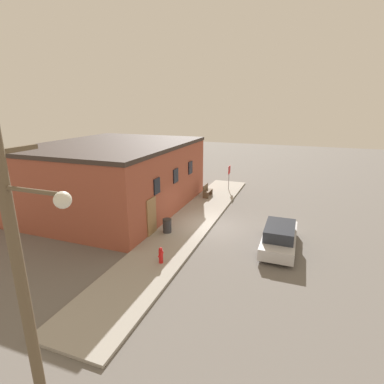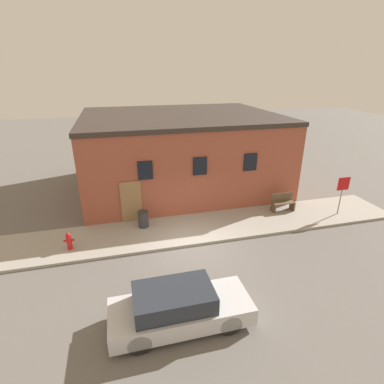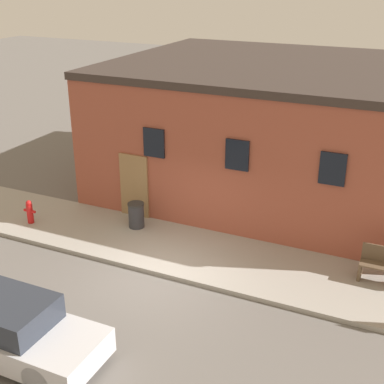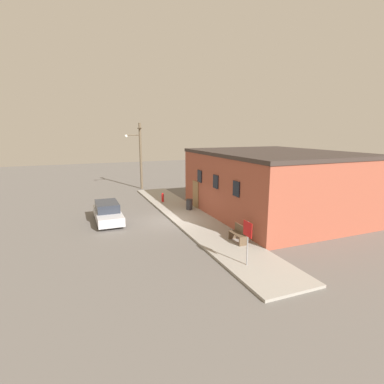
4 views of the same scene
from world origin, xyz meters
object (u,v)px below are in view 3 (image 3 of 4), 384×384
Objects in this scene: bench at (384,267)px; parked_car at (7,327)px; fire_hydrant at (30,212)px; trash_bin at (136,215)px.

parked_car is (-6.92, -6.03, 0.07)m from bench.
fire_hydrant is 6.12m from parked_car.
parked_car is at bearing -138.94° from bench.
parked_car is (0.43, -6.09, 0.11)m from trash_bin.
bench is (10.54, 1.10, 0.06)m from fire_hydrant.
fire_hydrant is 0.18× the size of parked_car.
bench is 0.29× the size of parked_car.
parked_car is (3.62, -4.93, 0.12)m from fire_hydrant.
trash_bin is (3.19, 1.16, 0.02)m from fire_hydrant.
parked_car reaches higher than bench.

